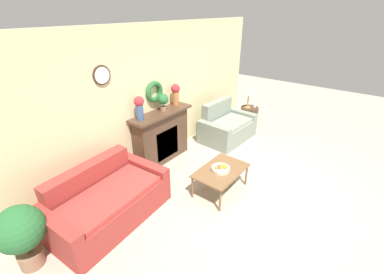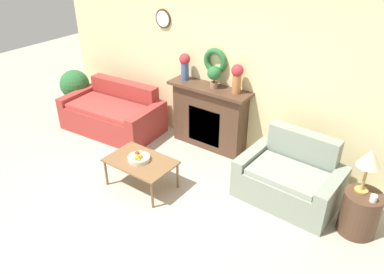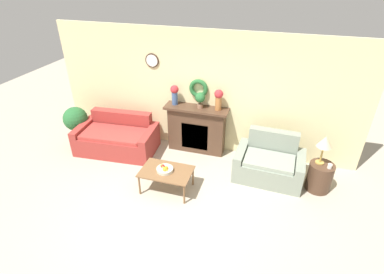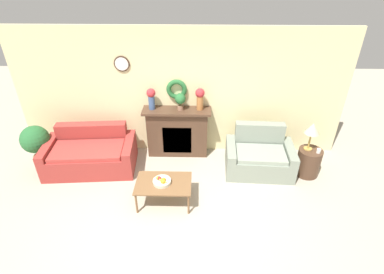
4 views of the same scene
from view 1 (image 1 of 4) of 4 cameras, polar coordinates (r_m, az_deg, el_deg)
The scene contains 14 objects.
ground_plane at distance 4.64m, azimuth 14.56°, elevation -13.24°, with size 16.00×16.00×0.00m, color #ADA38E.
wall_back at distance 5.20m, azimuth -8.42°, elevation 8.97°, with size 6.80×0.16×2.70m.
fireplace at distance 5.32m, azimuth -6.75°, elevation 0.16°, with size 1.41×0.41×1.09m.
couch_left at distance 4.20m, azimuth -18.41°, elevation -13.36°, with size 1.85×1.12×0.83m.
loveseat_right at distance 6.34m, azimuth 7.62°, elevation 2.26°, with size 1.37×0.93×0.91m.
coffee_table at distance 4.47m, azimuth 6.44°, elevation -7.67°, with size 0.96×0.63×0.44m.
fruit_bowl at distance 4.40m, azimuth 6.42°, elevation -6.97°, with size 0.31×0.31×0.12m.
side_table_by_loveseat at distance 7.08m, azimuth 12.51°, elevation 4.29°, with size 0.46×0.46×0.57m.
table_lamp at distance 6.81m, azimuth 12.55°, elevation 9.90°, with size 0.27×0.27×0.57m.
mug at distance 7.02m, azimuth 13.74°, elevation 6.83°, with size 0.08×0.08×0.09m.
vase_on_mantel_left at distance 4.70m, azimuth -11.63°, elevation 6.72°, with size 0.18×0.18×0.44m.
vase_on_mantel_right at distance 5.34m, azimuth -3.68°, elevation 9.73°, with size 0.19×0.19×0.45m.
potted_plant_on_mantel at distance 5.07m, azimuth -6.47°, elevation 8.12°, with size 0.22×0.22×0.35m.
potted_plant_floor_by_couch at distance 3.80m, azimuth -33.81°, elevation -17.07°, with size 0.57×0.57×0.89m.
Camera 1 is at (-3.39, -1.22, 2.92)m, focal length 24.00 mm.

